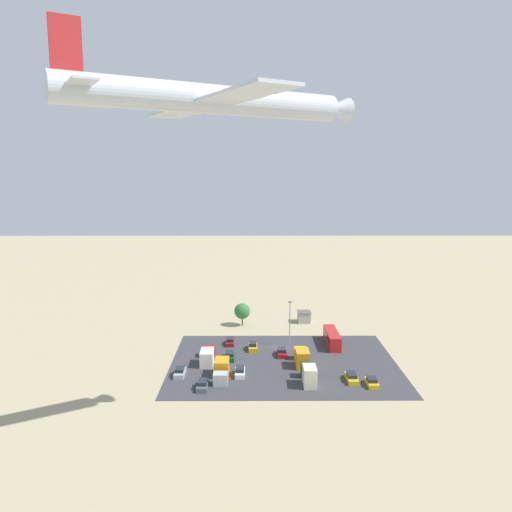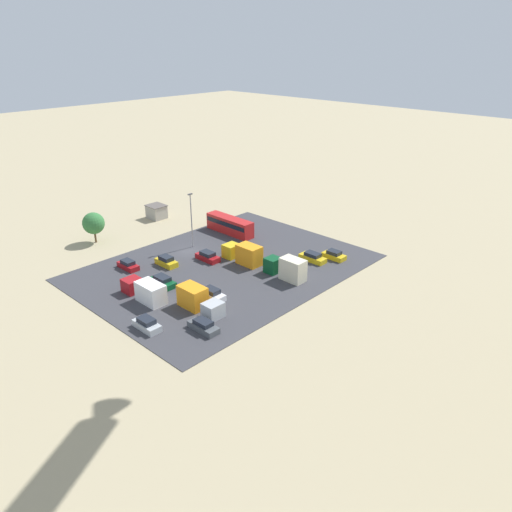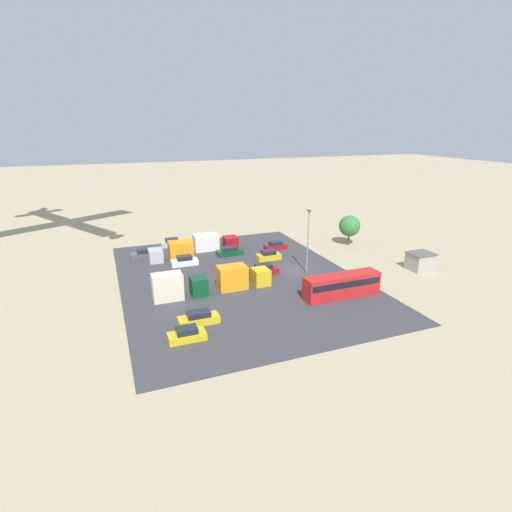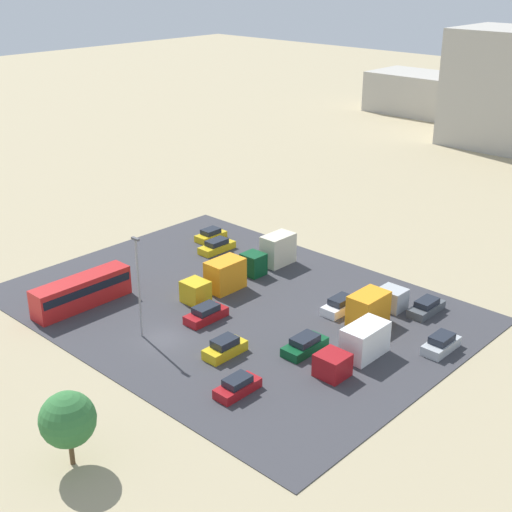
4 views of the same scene
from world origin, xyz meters
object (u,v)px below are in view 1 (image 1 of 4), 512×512
bus (332,337)px  parked_truck_3 (222,370)px  parked_car_7 (229,356)px  parked_truck_1 (302,357)px  parked_car_8 (372,382)px  parked_car_1 (352,378)px  parked_car_5 (203,385)px  airplane (217,100)px  parked_truck_2 (309,375)px  parked_car_4 (240,372)px  parked_car_2 (230,342)px  parked_car_3 (180,372)px  parked_car_0 (253,347)px  shed_building (304,317)px  parked_car_6 (282,352)px  parked_truck_0 (208,356)px

bus → parked_truck_3: bearing=37.8°
parked_car_7 → parked_truck_1: parked_truck_1 is taller
parked_car_8 → parked_car_1: bearing=-32.5°
parked_car_5 → airplane: 50.53m
parked_car_5 → parked_car_8: size_ratio=1.12×
parked_truck_2 → parked_car_4: bearing=164.2°
parked_car_2 → parked_car_3: (8.64, 17.47, 0.05)m
parked_car_0 → parked_car_5: 21.42m
shed_building → parked_truck_1: parked_truck_1 is taller
parked_car_0 → parked_truck_3: (5.80, 14.94, 0.73)m
bus → parked_car_6: (11.45, 6.51, -1.02)m
parked_car_0 → parked_truck_0: 11.62m
parked_car_2 → parked_car_4: (-2.66, 17.40, 0.05)m
bus → parked_truck_2: bearing=70.3°
parked_car_1 → parked_car_3: parked_car_3 is taller
parked_truck_2 → parked_truck_3: parked_truck_2 is taller
parked_car_5 → parked_truck_2: parked_truck_2 is taller
parked_car_8 → parked_truck_1: 15.38m
shed_building → parked_car_6: bearing=73.7°
shed_building → parked_truck_3: parked_truck_3 is taller
parked_car_1 → parked_truck_3: (23.90, -1.46, 0.81)m
parked_car_6 → parked_car_8: parked_car_6 is taller
bus → parked_car_4: 26.22m
parked_car_6 → parked_car_1: bearing=132.7°
parked_car_2 → parked_car_5: same height
parked_car_6 → parked_truck_0: bearing=14.1°
bus → parked_truck_1: parked_truck_1 is taller
parked_car_2 → parked_car_8: (-26.40, 21.99, -0.01)m
parked_car_8 → parked_truck_3: parked_truck_3 is taller
parked_car_4 → parked_truck_0: 9.48m
parked_car_8 → parked_truck_0: parked_truck_0 is taller
parked_car_5 → parked_car_8: bearing=-178.0°
parked_car_4 → parked_truck_3: parked_truck_3 is taller
parked_car_0 → parked_truck_1: 12.90m
parked_car_6 → parked_car_3: bearing=28.1°
parked_car_2 → airplane: 63.59m
shed_building → airplane: 77.90m
parked_car_3 → parked_truck_0: parked_truck_0 is taller
parked_truck_0 → parked_car_6: bearing=14.1°
parked_car_3 → parked_car_5: parked_car_3 is taller
bus → parked_car_1: bus is taller
bus → parked_car_4: size_ratio=2.46×
airplane → shed_building: bearing=135.1°
shed_building → parked_car_1: size_ratio=0.80×
shed_building → parked_car_2: size_ratio=0.93×
bus → airplane: (21.67, 43.94, 44.51)m
parked_car_5 → parked_truck_1: parked_truck_1 is taller
parked_car_2 → parked_car_1: bearing=139.3°
parked_car_2 → parked_car_3: size_ratio=0.98×
parked_car_0 → parked_car_4: bearing=-99.8°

